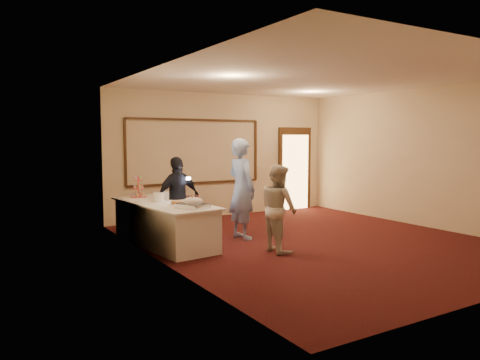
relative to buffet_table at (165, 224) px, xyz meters
name	(u,v)px	position (x,y,z in m)	size (l,w,h in m)	color
floor	(316,242)	(2.51, -1.19, -0.39)	(7.00, 7.00, 0.00)	black
room_walls	(317,132)	(2.51, -1.19, 1.64)	(6.04, 7.04, 3.02)	beige
wall_molding	(196,151)	(1.71, 2.28, 1.21)	(3.45, 0.04, 1.55)	#301D0E
doorway	(295,169)	(4.66, 2.26, 0.69)	(1.05, 0.07, 2.20)	#301D0E
buffet_table	(165,224)	(0.00, 0.00, 0.00)	(1.23, 2.60, 0.77)	white
pavlova_tray	(193,203)	(0.16, -0.86, 0.47)	(0.52, 0.58, 0.20)	silver
cupcake_stand	(138,189)	(-0.15, 0.97, 0.54)	(0.31, 0.31, 0.45)	#E64652
plate_stack_a	(158,197)	(-0.05, 0.14, 0.47)	(0.20, 0.20, 0.17)	white
plate_stack_b	(164,195)	(0.15, 0.38, 0.46)	(0.20, 0.20, 0.16)	white
tart	(179,203)	(0.12, -0.37, 0.41)	(0.30, 0.30, 0.06)	white
man	(242,189)	(1.47, -0.24, 0.57)	(0.70, 0.46, 1.91)	#86A0D7
woman	(279,208)	(1.48, -1.43, 0.35)	(0.72, 0.56, 1.48)	beige
guest	(178,198)	(0.42, 0.37, 0.40)	(0.92, 0.38, 1.57)	black
camera_flash	(188,178)	(0.55, 0.16, 0.78)	(0.07, 0.04, 0.05)	white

